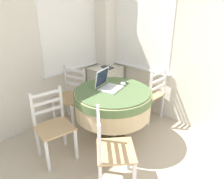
# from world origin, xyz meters

# --- Properties ---
(corner_room_shell) EXTENTS (4.21, 5.25, 2.55)m
(corner_room_shell) POSITION_xyz_m (1.15, 2.14, 1.28)
(corner_room_shell) COLOR silver
(corner_room_shell) RESTS_ON ground_plane
(round_dining_table) EXTENTS (1.06, 1.06, 0.77)m
(round_dining_table) POSITION_xyz_m (0.88, 2.25, 0.61)
(round_dining_table) COLOR #4C3D2D
(round_dining_table) RESTS_ON ground_plane
(laptop) EXTENTS (0.35, 0.35, 0.26)m
(laptop) POSITION_xyz_m (0.89, 2.35, 0.83)
(laptop) COLOR silver
(laptop) RESTS_ON round_dining_table
(computer_mouse) EXTENTS (0.06, 0.09, 0.05)m
(computer_mouse) POSITION_xyz_m (1.11, 2.26, 0.80)
(computer_mouse) COLOR silver
(computer_mouse) RESTS_ON round_dining_table
(cell_phone) EXTENTS (0.10, 0.13, 0.01)m
(cell_phone) POSITION_xyz_m (1.17, 2.29, 0.78)
(cell_phone) COLOR black
(cell_phone) RESTS_ON round_dining_table
(dining_chair_near_back_window) EXTENTS (0.48, 0.50, 0.90)m
(dining_chair_near_back_window) POSITION_xyz_m (0.80, 3.08, 0.45)
(dining_chair_near_back_window) COLOR tan
(dining_chair_near_back_window) RESTS_ON ground_plane
(dining_chair_near_right_window) EXTENTS (0.45, 0.43, 0.90)m
(dining_chair_near_right_window) POSITION_xyz_m (1.70, 2.17, 0.45)
(dining_chair_near_right_window) COLOR tan
(dining_chair_near_right_window) RESTS_ON ground_plane
(dining_chair_camera_near) EXTENTS (0.58, 0.58, 0.90)m
(dining_chair_camera_near) POSITION_xyz_m (0.26, 1.72, 0.45)
(dining_chair_camera_near) COLOR tan
(dining_chair_camera_near) RESTS_ON ground_plane
(dining_chair_left_flank) EXTENTS (0.50, 0.48, 0.90)m
(dining_chair_left_flank) POSITION_xyz_m (0.12, 2.57, 0.45)
(dining_chair_left_flank) COLOR tan
(dining_chair_left_flank) RESTS_ON ground_plane
(corner_cabinet) EXTENTS (0.54, 0.49, 0.72)m
(corner_cabinet) POSITION_xyz_m (1.65, 3.12, 0.36)
(corner_cabinet) COLOR silver
(corner_cabinet) RESTS_ON ground_plane
(book_on_cabinet) EXTENTS (0.12, 0.21, 0.02)m
(book_on_cabinet) POSITION_xyz_m (1.63, 3.05, 0.73)
(book_on_cabinet) COLOR #3F3F44
(book_on_cabinet) RESTS_ON corner_cabinet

